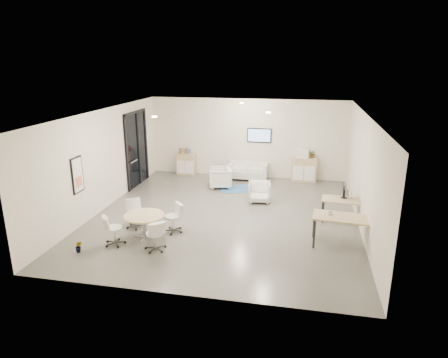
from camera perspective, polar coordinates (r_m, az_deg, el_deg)
room_shell at (r=12.06m, az=0.20°, el=1.84°), size 9.60×10.60×4.80m
glass_door at (r=15.60m, az=-12.37°, el=4.53°), size 0.09×1.90×2.85m
artwork at (r=12.07m, az=-20.21°, el=0.53°), size 0.05×0.54×1.04m
wall_tv at (r=16.26m, az=5.05°, el=6.23°), size 0.98×0.06×0.58m
ceiling_spots at (r=12.60m, az=0.06°, el=9.81°), size 3.14×4.14×0.03m
sideboard_left at (r=16.96m, az=-5.40°, el=2.15°), size 0.80×0.42×0.90m
sideboard_right at (r=16.22m, az=11.34°, el=1.36°), size 0.98×0.47×0.98m
books at (r=16.84m, az=-5.58°, el=4.01°), size 0.47×0.14×0.22m
printer at (r=16.07m, az=11.14°, el=3.62°), size 0.52×0.44×0.35m
loveseat at (r=16.28m, az=3.47°, el=1.11°), size 1.58×0.80×0.59m
blue_rug at (r=15.08m, az=2.49°, el=-1.41°), size 1.73×1.35×0.01m
armchair_left at (r=15.17m, az=-0.55°, el=0.35°), size 0.94×0.98×0.83m
armchair_right at (r=13.70m, az=5.07°, el=-1.73°), size 0.80×0.76×0.75m
desk_rear at (r=12.48m, az=16.80°, el=-3.12°), size 1.36×0.76×0.68m
desk_front at (r=10.84m, az=16.61°, el=-5.58°), size 1.58×0.89×0.79m
monitor at (r=12.52m, az=16.68°, el=-1.56°), size 0.20×0.50×0.44m
round_table at (r=11.05m, az=-11.34°, el=-5.48°), size 1.10×1.10×0.67m
meeting_chairs at (r=11.12m, az=-11.29°, el=-6.31°), size 2.07×2.07×0.82m
plant_cabinet at (r=16.09m, az=12.55°, el=3.41°), size 0.36×0.38×0.24m
plant_floor at (r=10.91m, az=-20.01°, el=-9.46°), size 0.22×0.34×0.14m
cup at (r=10.83m, az=14.93°, el=-4.66°), size 0.13×0.11×0.12m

